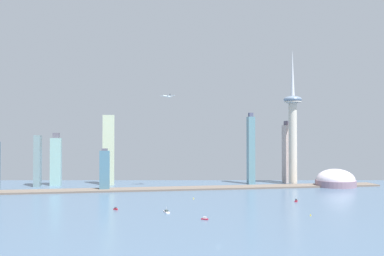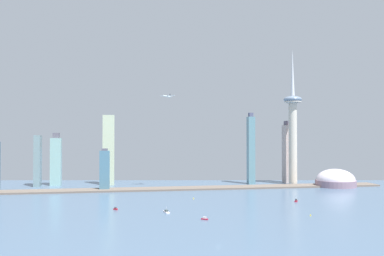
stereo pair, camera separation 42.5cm
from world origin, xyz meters
name	(u,v)px [view 1 (the left image)]	position (x,y,z in m)	size (l,w,h in m)	color
ground_plane	(218,245)	(0.00, 0.00, 0.00)	(6000.00, 6000.00, 0.00)	slate
waterfront_pier	(168,189)	(0.00, 429.32, 1.66)	(895.62, 48.54, 3.32)	#6D6055
observation_tower	(293,124)	(279.34, 465.41, 133.77)	(39.81, 39.81, 297.04)	beige
stadium_dome	(335,181)	(353.20, 417.51, 11.93)	(83.35, 83.35, 47.05)	gray
skyscraper_0	(105,170)	(-123.16, 436.56, 39.60)	(19.43, 16.27, 81.89)	slate
skyscraper_1	(251,150)	(192.66, 493.24, 76.20)	(14.85, 17.17, 158.03)	slate
skyscraper_3	(38,161)	(-264.99, 527.74, 53.92)	(12.71, 26.42, 107.85)	gray
skyscraper_4	(56,161)	(-229.70, 540.82, 53.06)	(22.34, 20.43, 113.10)	#8AB7B1
skyscraper_5	(287,153)	(282.43, 506.51, 67.45)	(13.97, 25.47, 140.95)	#BAA49D
skyscraper_6	(108,150)	(-118.38, 529.38, 75.99)	(25.13, 13.10, 151.99)	beige
boat_0	(116,209)	(-99.73, 215.34, 1.42)	(6.34, 5.99, 3.83)	#B11722
boat_1	(205,219)	(12.21, 124.33, 1.32)	(8.96, 7.71, 3.68)	#A7172F
boat_2	(296,201)	(186.74, 240.63, 1.66)	(7.65, 9.20, 7.68)	#B0172D
boat_3	(166,212)	(-29.97, 182.18, 1.24)	(7.91, 18.34, 8.09)	white
channel_buoy_0	(310,215)	(155.68, 125.17, 1.34)	(1.77, 1.77, 2.67)	yellow
channel_buoy_1	(194,198)	(28.69, 297.49, 1.44)	(1.76, 1.76, 2.88)	yellow
airplane	(167,96)	(0.73, 448.26, 187.48)	(28.88, 27.38, 7.79)	silver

